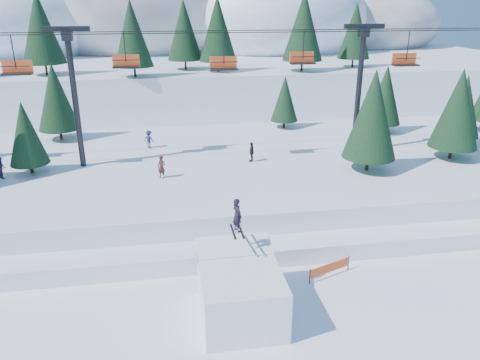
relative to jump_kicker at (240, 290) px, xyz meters
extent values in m
plane|color=white|center=(-0.49, -1.13, -1.40)|extent=(160.00, 160.00, 0.00)
cube|color=white|center=(-0.49, 16.87, -0.15)|extent=(70.00, 22.00, 2.50)
cube|color=white|center=(-0.49, 6.87, -0.85)|extent=(70.00, 6.00, 1.10)
cube|color=white|center=(-0.49, 66.87, 1.60)|extent=(110.00, 60.00, 6.00)
ellipsoid|color=white|center=(-28.49, 70.87, 10.05)|extent=(36.00, 32.40, 19.80)
ellipsoid|color=#605B59|center=(-6.49, 76.87, 11.86)|extent=(44.00, 39.60, 26.40)
ellipsoid|color=white|center=(17.51, 68.87, 10.02)|extent=(34.00, 30.60, 19.72)
ellipsoid|color=#605B59|center=(37.51, 74.87, 8.73)|extent=(30.00, 27.00, 15.00)
cylinder|color=black|center=(-6.19, 38.36, 5.21)|extent=(0.26, 0.26, 1.22)
cone|color=#1B3B20|center=(-6.19, 38.36, 9.56)|extent=(4.53, 4.53, 7.48)
cylinder|color=black|center=(4.07, 41.43, 5.24)|extent=(0.26, 0.26, 1.28)
cone|color=#1B3B20|center=(4.07, 41.43, 9.82)|extent=(4.76, 4.76, 7.87)
cylinder|color=black|center=(14.60, 39.86, 5.28)|extent=(0.26, 0.26, 1.36)
cone|color=#1B3B20|center=(14.60, 39.86, 10.13)|extent=(5.05, 5.05, 8.35)
cylinder|color=black|center=(-16.87, 41.92, 5.28)|extent=(0.26, 0.26, 1.35)
cone|color=#1B3B20|center=(-16.87, 41.92, 10.11)|extent=(5.03, 5.03, 8.32)
cylinder|color=black|center=(22.51, 42.54, 5.18)|extent=(0.26, 0.26, 1.16)
cone|color=#1B3B20|center=(22.51, 42.54, 9.32)|extent=(4.30, 4.30, 7.12)
cylinder|color=black|center=(0.07, 44.04, 5.21)|extent=(0.26, 0.26, 1.22)
cone|color=#1B3B20|center=(0.07, 44.04, 9.55)|extent=(4.52, 4.52, 7.47)
cube|color=white|center=(0.00, -0.14, -0.11)|extent=(3.80, 4.70, 2.57)
cube|color=white|center=(0.00, 1.88, 1.22)|extent=(3.80, 1.64, 0.92)
imported|color=black|center=(0.10, 1.46, 3.31)|extent=(0.64, 0.74, 1.73)
cube|color=black|center=(-0.10, 1.46, 2.44)|extent=(0.11, 1.65, 0.03)
cube|color=black|center=(0.30, 1.46, 2.44)|extent=(0.11, 1.65, 0.03)
cylinder|color=black|center=(-9.49, 16.87, 6.10)|extent=(0.44, 0.44, 10.00)
cube|color=black|center=(-9.49, 16.87, 11.20)|extent=(3.20, 0.35, 0.35)
cube|color=black|center=(-9.49, 16.87, 10.75)|extent=(0.70, 0.70, 0.70)
cylinder|color=black|center=(12.51, 16.87, 6.10)|extent=(0.44, 0.44, 10.00)
cube|color=black|center=(12.51, 16.87, 11.20)|extent=(3.20, 0.35, 0.35)
cube|color=black|center=(12.51, 16.87, 10.75)|extent=(0.70, 0.70, 0.70)
cylinder|color=black|center=(1.51, 15.67, 10.90)|extent=(46.00, 0.06, 0.06)
cylinder|color=black|center=(1.51, 18.07, 10.90)|extent=(46.00, 0.06, 0.06)
cylinder|color=black|center=(-12.88, 15.67, 9.80)|extent=(0.08, 0.08, 2.20)
cube|color=black|center=(-12.88, 15.67, 8.35)|extent=(2.00, 0.75, 0.12)
cube|color=#FD5521|center=(-12.88, 16.05, 8.80)|extent=(2.00, 0.10, 0.85)
cylinder|color=black|center=(-12.88, 15.32, 8.90)|extent=(2.00, 0.06, 0.06)
cylinder|color=black|center=(-5.70, 18.07, 9.80)|extent=(0.08, 0.08, 2.20)
cube|color=black|center=(-5.70, 18.07, 8.35)|extent=(2.00, 0.75, 0.12)
cube|color=#FD5521|center=(-5.70, 18.45, 8.80)|extent=(2.00, 0.10, 0.85)
cylinder|color=black|center=(-5.70, 17.72, 8.90)|extent=(2.00, 0.06, 0.06)
cylinder|color=black|center=(1.42, 15.67, 9.80)|extent=(0.08, 0.08, 2.20)
cube|color=black|center=(1.42, 15.67, 8.35)|extent=(2.00, 0.75, 0.12)
cube|color=#FD5521|center=(1.42, 16.05, 8.80)|extent=(2.00, 0.10, 0.85)
cylinder|color=black|center=(1.42, 15.32, 8.90)|extent=(2.00, 0.06, 0.06)
cylinder|color=black|center=(8.08, 18.07, 9.80)|extent=(0.08, 0.08, 2.20)
cube|color=black|center=(8.08, 18.07, 8.35)|extent=(2.00, 0.75, 0.12)
cube|color=#FD5521|center=(8.08, 18.45, 8.80)|extent=(2.00, 0.10, 0.85)
cylinder|color=black|center=(8.08, 17.72, 8.90)|extent=(2.00, 0.06, 0.06)
cylinder|color=black|center=(15.66, 15.67, 9.80)|extent=(0.08, 0.08, 2.20)
cube|color=black|center=(15.66, 15.67, 8.35)|extent=(2.00, 0.75, 0.12)
cube|color=#FD5521|center=(15.66, 16.05, 8.80)|extent=(2.00, 0.10, 0.85)
cylinder|color=black|center=(15.66, 15.32, 8.90)|extent=(2.00, 0.06, 0.06)
cylinder|color=black|center=(19.49, 13.82, 1.61)|extent=(0.26, 0.26, 1.01)
cone|color=#1B3B20|center=(19.49, 13.82, 5.21)|extent=(3.75, 3.75, 6.20)
cylinder|color=black|center=(22.31, 17.16, 1.53)|extent=(0.26, 0.26, 0.86)
cone|color=#1B3B20|center=(22.31, 17.16, 4.60)|extent=(3.19, 3.19, 5.27)
cylinder|color=black|center=(17.59, 22.34, 1.55)|extent=(0.26, 0.26, 0.89)
cone|color=#1B3B20|center=(17.59, 22.34, 4.74)|extent=(3.32, 3.32, 5.50)
cylinder|color=black|center=(-12.56, 24.82, 1.59)|extent=(0.26, 0.26, 0.97)
cone|color=#1B3B20|center=(-12.56, 24.82, 5.06)|extent=(3.61, 3.61, 5.97)
cylinder|color=black|center=(8.72, 25.62, 1.46)|extent=(0.26, 0.26, 0.72)
cone|color=#1B3B20|center=(8.72, 25.62, 4.04)|extent=(2.69, 2.69, 4.44)
cylinder|color=black|center=(-13.01, 15.79, 1.48)|extent=(0.26, 0.26, 0.75)
cone|color=#1B3B20|center=(-13.01, 15.79, 4.15)|extent=(2.78, 2.78, 4.60)
cylinder|color=black|center=(11.73, 12.32, 1.63)|extent=(0.26, 0.26, 1.05)
cone|color=#1B3B20|center=(11.73, 12.32, 5.39)|extent=(3.91, 3.91, 6.47)
imported|color=#491B1A|center=(-3.51, 13.15, 1.92)|extent=(0.72, 0.65, 1.64)
imported|color=#3D2840|center=(-14.84, 15.07, 1.87)|extent=(0.94, 0.95, 1.55)
imported|color=#3E1D2A|center=(3.54, 15.73, 1.90)|extent=(0.76, 1.01, 1.59)
imported|color=#272149|center=(-4.51, 20.81, 1.87)|extent=(1.15, 1.00, 1.54)
imported|color=#1E3C22|center=(16.51, 21.63, 1.91)|extent=(0.57, 0.82, 1.61)
cylinder|color=black|center=(4.18, 2.05, -0.95)|extent=(0.06, 0.06, 0.90)
cylinder|color=black|center=(6.79, 3.07, -0.95)|extent=(0.06, 0.06, 0.90)
cube|color=#FD5521|center=(5.49, 2.56, -0.85)|extent=(2.62, 1.05, 0.55)
cylinder|color=black|center=(7.89, 5.85, -0.95)|extent=(0.06, 0.06, 0.90)
cylinder|color=black|center=(10.60, 5.15, -0.95)|extent=(0.06, 0.06, 0.90)
cube|color=#FD5521|center=(9.25, 5.50, -0.85)|extent=(2.72, 0.74, 0.55)
camera|label=1|loc=(-3.12, -18.82, 13.03)|focal=35.00mm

